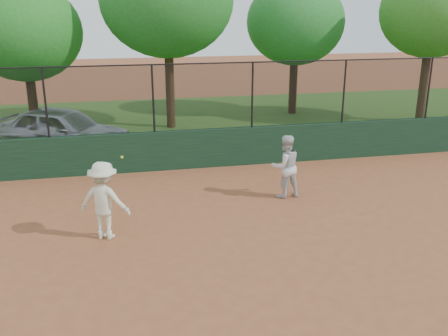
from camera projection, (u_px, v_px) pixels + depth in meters
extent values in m
plane|color=brown|center=(208.00, 263.00, 9.76)|extent=(80.00, 80.00, 0.00)
cube|color=#183520|center=(172.00, 150.00, 15.15)|extent=(26.00, 0.20, 1.20)
cube|color=#2B5019|center=(156.00, 125.00, 20.90)|extent=(36.00, 12.00, 0.01)
imported|color=#A1A5AA|center=(63.00, 130.00, 16.79)|extent=(4.91, 3.87, 1.57)
imported|color=silver|center=(285.00, 166.00, 12.89)|extent=(0.89, 0.74, 1.66)
imported|color=beige|center=(104.00, 201.00, 10.58)|extent=(1.27, 1.02, 1.71)
sphere|color=#ABCF2E|center=(122.00, 157.00, 10.23)|extent=(0.06, 0.06, 0.06)
cube|color=black|center=(170.00, 98.00, 14.65)|extent=(26.00, 0.02, 2.00)
cylinder|color=black|center=(169.00, 64.00, 14.34)|extent=(26.00, 0.04, 0.04)
cylinder|color=black|center=(45.00, 103.00, 13.94)|extent=(0.06, 0.06, 2.00)
cylinder|color=black|center=(153.00, 99.00, 14.55)|extent=(0.06, 0.06, 2.00)
cylinder|color=black|center=(252.00, 95.00, 15.15)|extent=(0.06, 0.06, 2.00)
cylinder|color=black|center=(344.00, 91.00, 15.75)|extent=(0.06, 0.06, 2.00)
cylinder|color=black|center=(429.00, 88.00, 16.35)|extent=(0.06, 0.06, 2.00)
cylinder|color=#3D2815|center=(33.00, 105.00, 19.38)|extent=(0.36, 0.36, 2.21)
ellipsoid|color=#216B1E|center=(24.00, 32.00, 18.53)|extent=(4.24, 3.85, 3.66)
cylinder|color=#442D18|center=(170.00, 91.00, 20.10)|extent=(0.36, 0.36, 3.02)
cylinder|color=#3B2513|center=(293.00, 87.00, 22.83)|extent=(0.36, 0.36, 2.39)
ellipsoid|color=#226925|center=(296.00, 22.00, 21.93)|extent=(4.35, 3.96, 3.76)
cylinder|color=#492D1A|center=(423.00, 88.00, 21.05)|extent=(0.36, 0.36, 2.89)
ellipsoid|color=#2E6C1E|center=(433.00, 12.00, 20.08)|extent=(4.26, 3.87, 3.68)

